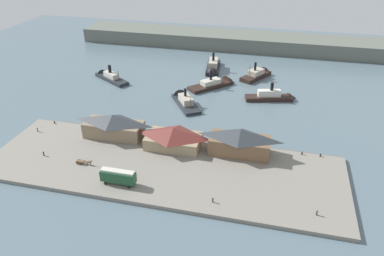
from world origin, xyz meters
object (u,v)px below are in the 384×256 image
ferry_approaching_west (274,97)px  ferry_near_quay (213,68)px  pedestrian_near_cart (317,213)px  mooring_post_west (320,155)px  ferry_shed_west_terminal (173,137)px  ferry_mid_harbor (216,83)px  pedestrian_walking_west (44,154)px  ferry_moored_west (108,76)px  ferry_shed_east_terminal (114,125)px  ferry_moored_east (183,99)px  pedestrian_near_east_shed (213,200)px  horse_cart (84,162)px  pedestrian_by_tram (37,130)px  mooring_post_east (54,122)px  ferry_shed_central_terminal (240,141)px  ferry_approaching_east (258,74)px  mooring_post_center_east (302,153)px  street_tram (118,176)px

ferry_approaching_west → ferry_near_quay: bearing=138.7°
pedestrian_near_cart → mooring_post_west: 28.71m
ferry_shed_west_terminal → ferry_mid_harbor: ferry_mid_harbor is taller
pedestrian_walking_west → ferry_moored_west: 69.53m
ferry_moored_west → ferry_approaching_west: bearing=-3.8°
ferry_shed_east_terminal → pedestrian_walking_west: (-16.90, -16.97, -3.48)m
pedestrian_walking_west → ferry_moored_east: ferry_moored_east is taller
ferry_shed_east_terminal → ferry_shed_west_terminal: (21.94, -1.61, -0.67)m
mooring_post_west → ferry_moored_west: bearing=153.3°
ferry_shed_east_terminal → pedestrian_near_cart: 71.35m
ferry_moored_west → ferry_moored_east: (41.86, -16.53, -0.18)m
pedestrian_near_east_shed → ferry_approaching_west: 73.98m
ferry_moored_west → horse_cart: bearing=-70.7°
ferry_approaching_west → ferry_near_quay: ferry_near_quay is taller
pedestrian_by_tram → mooring_post_east: pedestrian_by_tram is taller
pedestrian_near_east_shed → ferry_shed_east_terminal: bearing=146.7°
ferry_near_quay → ferry_moored_east: 39.67m
ferry_shed_central_terminal → pedestrian_by_tram: ferry_shed_central_terminal is taller
ferry_shed_central_terminal → ferry_near_quay: 78.77m
mooring_post_east → ferry_moored_east: size_ratio=0.04×
pedestrian_near_cart → pedestrian_walking_west: bearing=174.6°
mooring_post_east → ferry_near_quay: (45.84, 71.46, 0.11)m
ferry_shed_east_terminal → pedestrian_near_cart: ferry_shed_east_terminal is taller
ferry_shed_east_terminal → mooring_post_east: 26.02m
mooring_post_east → ferry_mid_harbor: (51.18, 52.92, -0.45)m
ferry_approaching_east → mooring_post_east: bearing=-135.1°
pedestrian_walking_west → mooring_post_center_east: (80.34, 20.55, -0.30)m
ferry_shed_east_terminal → mooring_post_west: bearing=3.1°
mooring_post_center_east → mooring_post_east: (-88.98, -0.33, 0.00)m
pedestrian_by_tram → ferry_moored_west: 55.51m
ferry_moored_west → ferry_near_quay: size_ratio=0.96×
ferry_shed_central_terminal → pedestrian_near_east_shed: size_ratio=12.02×
ferry_shed_central_terminal → street_tram: (-31.29, -24.39, -1.81)m
pedestrian_near_east_shed → ferry_approaching_west: ferry_approaching_west is taller
ferry_mid_harbor → ferry_shed_central_terminal: bearing=-72.3°
mooring_post_center_east → ferry_near_quay: bearing=121.2°
pedestrian_near_east_shed → horse_cart: bearing=169.2°
ferry_shed_east_terminal → ferry_near_quay: (20.30, 74.72, -3.67)m
pedestrian_walking_west → ferry_approaching_east: bearing=55.8°
pedestrian_walking_west → ferry_approaching_east: (60.29, 88.85, -0.42)m
pedestrian_by_tram → ferry_moored_west: ferry_moored_west is taller
mooring_post_center_east → ferry_approaching_east: 71.19m
ferry_shed_west_terminal → ferry_shed_central_terminal: bearing=3.2°
ferry_shed_east_terminal → pedestrian_by_tram: size_ratio=12.14×
pedestrian_near_cart → ferry_shed_west_terminal: bearing=152.6°
ferry_moored_east → horse_cart: bearing=-107.9°
ferry_mid_harbor → ferry_shed_east_terminal: bearing=-114.5°
ferry_approaching_west → pedestrian_walking_west: bearing=-137.4°
pedestrian_near_east_shed → ferry_mid_harbor: bearing=99.9°
ferry_shed_central_terminal → mooring_post_west: 26.13m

